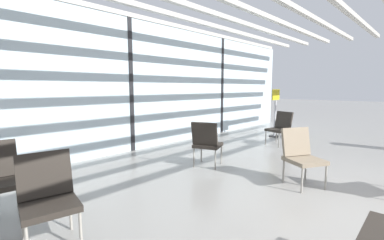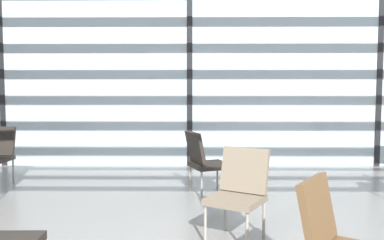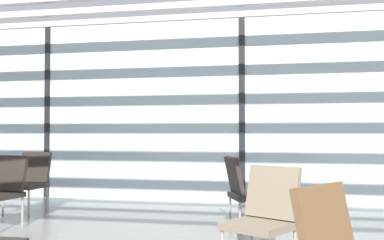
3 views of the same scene
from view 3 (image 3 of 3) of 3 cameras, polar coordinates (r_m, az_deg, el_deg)
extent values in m
cube|color=silver|center=(7.68, 6.22, 1.28)|extent=(14.00, 0.08, 3.07)
cube|color=black|center=(8.73, -17.29, 1.00)|extent=(0.10, 0.12, 3.07)
cube|color=black|center=(7.68, 6.22, 1.28)|extent=(0.10, 0.12, 3.07)
cube|color=#B7B2A8|center=(7.21, 5.61, 14.24)|extent=(13.72, 0.12, 0.10)
cube|color=#B7B2A8|center=(7.92, 6.19, 12.81)|extent=(13.72, 0.12, 0.10)
ellipsoid|color=silver|center=(13.20, 13.07, 3.10)|extent=(11.11, 4.44, 4.44)
sphere|color=#9D9DA0|center=(14.04, -8.30, 2.80)|extent=(2.44, 2.44, 2.44)
sphere|color=black|center=(11.52, -2.12, 5.41)|extent=(0.28, 0.28, 0.28)
sphere|color=black|center=(11.35, 2.32, 5.52)|extent=(0.28, 0.28, 0.28)
sphere|color=black|center=(11.24, 6.88, 5.60)|extent=(0.28, 0.28, 0.28)
sphere|color=black|center=(11.20, 11.49, 5.65)|extent=(0.28, 0.28, 0.28)
cube|color=#7F705B|center=(3.86, 8.23, -12.78)|extent=(0.65, 0.65, 0.06)
cube|color=#7F705B|center=(4.00, 9.92, -8.75)|extent=(0.49, 0.36, 0.44)
cube|color=brown|center=(2.66, 16.10, -12.37)|extent=(0.38, 0.48, 0.44)
cube|color=#28231E|center=(6.18, -21.58, -6.13)|extent=(0.50, 0.22, 0.44)
cylinder|color=gray|center=(6.09, -20.20, -10.61)|extent=(0.03, 0.03, 0.37)
cube|color=#28231E|center=(5.59, 7.41, -9.29)|extent=(0.62, 0.62, 0.06)
cube|color=#28231E|center=(5.51, 5.25, -6.80)|extent=(0.31, 0.50, 0.44)
cylinder|color=gray|center=(5.50, 10.22, -11.68)|extent=(0.03, 0.03, 0.37)
cylinder|color=gray|center=(5.89, 8.78, -11.01)|extent=(0.03, 0.03, 0.37)
cylinder|color=gray|center=(5.37, 5.92, -11.94)|extent=(0.03, 0.03, 0.37)
cylinder|color=gray|center=(5.77, 4.75, -11.22)|extent=(0.03, 0.03, 0.37)
cube|color=#28231E|center=(7.01, -19.85, -7.64)|extent=(0.52, 0.52, 0.06)
cube|color=#28231E|center=(7.16, -18.79, -5.51)|extent=(0.49, 0.19, 0.44)
cylinder|color=gray|center=(7.00, -22.31, -9.40)|extent=(0.03, 0.03, 0.37)
cylinder|color=gray|center=(6.75, -19.51, -9.73)|extent=(0.03, 0.03, 0.37)
cylinder|color=gray|center=(7.33, -20.19, -9.06)|extent=(0.03, 0.03, 0.37)
cylinder|color=gray|center=(7.09, -17.46, -9.35)|extent=(0.03, 0.03, 0.37)
camera|label=1|loc=(4.83, -48.32, 3.04)|focal=24.35mm
camera|label=2|loc=(0.68, -82.15, 27.07)|focal=38.47mm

